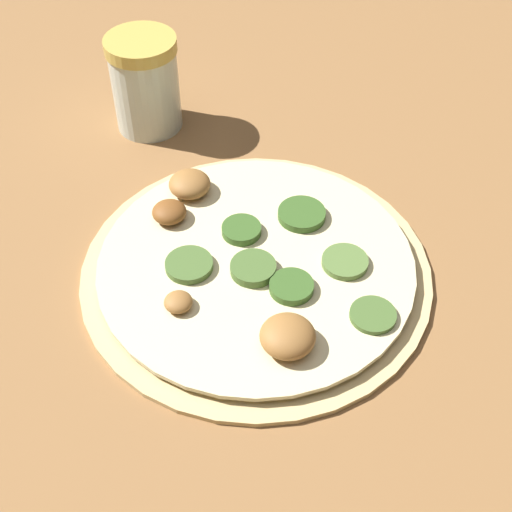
% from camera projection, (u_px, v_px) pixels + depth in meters
% --- Properties ---
extents(ground_plane, '(3.00, 3.00, 0.00)m').
position_uv_depth(ground_plane, '(256.00, 273.00, 0.57)').
color(ground_plane, olive).
extents(pizza, '(0.28, 0.28, 0.03)m').
position_uv_depth(pizza, '(255.00, 266.00, 0.56)').
color(pizza, '#D6B77A').
rests_on(pizza, ground_plane).
extents(spice_jar, '(0.07, 0.07, 0.09)m').
position_uv_depth(spice_jar, '(145.00, 83.00, 0.67)').
color(spice_jar, silver).
rests_on(spice_jar, ground_plane).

